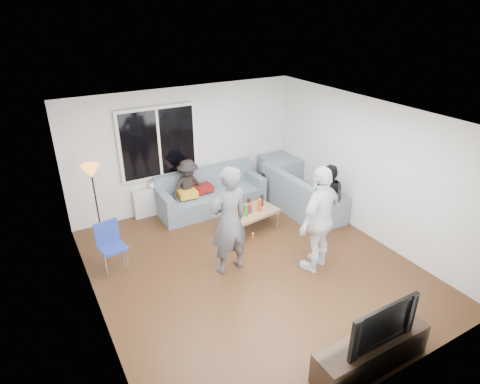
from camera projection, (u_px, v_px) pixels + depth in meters
floor at (252, 268)px, 6.94m from camera, size 5.00×5.50×0.04m
ceiling at (255, 117)px, 5.80m from camera, size 5.00×5.50×0.04m
wall_back at (185, 148)px, 8.54m from camera, size 5.00×0.04×2.60m
wall_front at (392, 302)px, 4.20m from camera, size 5.00×0.04×2.60m
wall_left at (88, 242)px, 5.24m from camera, size 0.04×5.50×2.60m
wall_right at (369, 169)px, 7.50m from camera, size 0.04×5.50×2.60m
window_frame at (158, 143)px, 8.10m from camera, size 1.62×0.06×1.47m
window_glass at (159, 143)px, 8.07m from camera, size 1.50×0.02×1.35m
window_mullion at (159, 143)px, 8.06m from camera, size 0.05×0.03×1.35m
radiator at (164, 199)px, 8.60m from camera, size 1.30×0.12×0.62m
potted_plant at (178, 174)px, 8.52m from camera, size 0.27×0.24×0.40m
vase at (153, 184)px, 8.31m from camera, size 0.18×0.18×0.17m
sofa_back_section at (211, 191)px, 8.68m from camera, size 2.30×0.85×0.85m
sofa_right_section at (302, 192)px, 8.64m from camera, size 2.00×0.85×0.85m
sofa_corner at (282, 174)px, 9.50m from camera, size 0.85×0.85×0.85m
cushion_yellow at (187, 193)px, 8.38m from camera, size 0.40×0.35×0.14m
cushion_red at (203, 188)px, 8.62m from camera, size 0.37×0.32×0.13m
coffee_table at (250, 221)px, 7.97m from camera, size 1.17×0.75×0.40m
pitcher at (248, 208)px, 7.84m from camera, size 0.17×0.17×0.17m
side_chair at (113, 248)px, 6.68m from camera, size 0.46×0.46×0.86m
floor_lamp at (97, 206)px, 7.29m from camera, size 0.32×0.32×1.56m
player_left at (229, 221)px, 6.47m from camera, size 0.73×0.52×1.87m
player_right at (320, 219)px, 6.55m from camera, size 1.17×0.77×1.85m
spectator_right at (329, 197)px, 7.91m from camera, size 0.55×0.67×1.30m
spectator_back at (188, 188)px, 8.40m from camera, size 0.82×0.52×1.22m
tv_console at (371, 353)px, 4.96m from camera, size 1.60×0.40×0.44m
television at (377, 321)px, 4.74m from camera, size 1.02×0.13×0.59m
bottle_e at (262, 200)px, 8.06m from camera, size 0.07×0.07×0.24m
bottle_b at (246, 210)px, 7.68m from camera, size 0.08×0.08×0.24m
bottle_a at (237, 208)px, 7.78m from camera, size 0.07×0.07×0.23m
bottle_d at (260, 205)px, 7.87m from camera, size 0.07×0.07×0.26m
bottle_c at (249, 203)px, 8.03m from camera, size 0.07×0.07×0.19m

